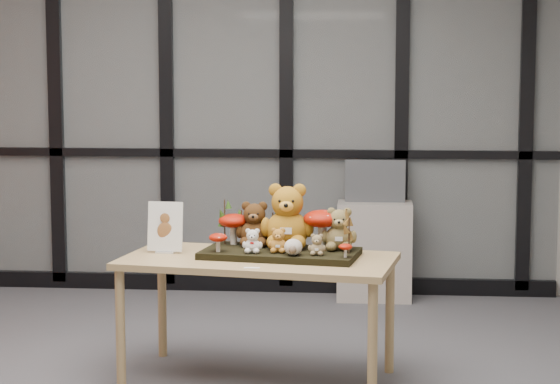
# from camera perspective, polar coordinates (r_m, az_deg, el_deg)

# --- Properties ---
(room_shell) EXTENTS (5.00, 5.00, 5.00)m
(room_shell) POSITION_cam_1_polar(r_m,az_deg,el_deg) (5.13, -6.96, 6.95)
(room_shell) COLOR #B1AFA8
(room_shell) RESTS_ON floor
(glass_partition) EXTENTS (4.90, 0.06, 2.78)m
(glass_partition) POSITION_cam_1_polar(r_m,az_deg,el_deg) (7.57, -3.05, 4.98)
(glass_partition) COLOR #2D383F
(glass_partition) RESTS_ON floor
(display_table) EXTENTS (1.53, 0.93, 0.67)m
(display_table) POSITION_cam_1_polar(r_m,az_deg,el_deg) (5.43, -1.23, -4.41)
(display_table) COLOR tan
(display_table) RESTS_ON floor
(diorama_tray) EXTENTS (0.88, 0.54, 0.04)m
(diorama_tray) POSITION_cam_1_polar(r_m,az_deg,el_deg) (5.44, 0.02, -3.48)
(diorama_tray) COLOR black
(diorama_tray) RESTS_ON display_table
(bear_pooh_yellow) EXTENTS (0.33, 0.31, 0.38)m
(bear_pooh_yellow) POSITION_cam_1_polar(r_m,az_deg,el_deg) (5.50, 0.42, -1.15)
(bear_pooh_yellow) COLOR #A97019
(bear_pooh_yellow) RESTS_ON diorama_tray
(bear_brown_medium) EXTENTS (0.23, 0.22, 0.27)m
(bear_brown_medium) POSITION_cam_1_polar(r_m,az_deg,el_deg) (5.56, -1.44, -1.66)
(bear_brown_medium) COLOR #42260F
(bear_brown_medium) RESTS_ON diorama_tray
(bear_tan_back) EXTENTS (0.22, 0.20, 0.25)m
(bear_tan_back) POSITION_cam_1_polar(r_m,az_deg,el_deg) (5.44, 3.35, -1.96)
(bear_tan_back) COLOR olive
(bear_tan_back) RESTS_ON diorama_tray
(bear_small_yellow) EXTENTS (0.13, 0.12, 0.15)m
(bear_small_yellow) POSITION_cam_1_polar(r_m,az_deg,el_deg) (5.36, -0.09, -2.65)
(bear_small_yellow) COLOR #B57326
(bear_small_yellow) RESTS_ON diorama_tray
(bear_white_bow) EXTENTS (0.12, 0.11, 0.14)m
(bear_white_bow) POSITION_cam_1_polar(r_m,az_deg,el_deg) (5.35, -1.55, -2.69)
(bear_white_bow) COLOR silver
(bear_white_bow) RESTS_ON diorama_tray
(bear_beige_small) EXTENTS (0.11, 0.10, 0.12)m
(bear_beige_small) POSITION_cam_1_polar(r_m,az_deg,el_deg) (5.29, 2.09, -2.90)
(bear_beige_small) COLOR #8E7851
(bear_beige_small) RESTS_ON diorama_tray
(plush_cream_hedgehog) EXTENTS (0.08, 0.08, 0.10)m
(plush_cream_hedgehog) POSITION_cam_1_polar(r_m,az_deg,el_deg) (5.28, 0.75, -3.07)
(plush_cream_hedgehog) COLOR beige
(plush_cream_hedgehog) RESTS_ON diorama_tray
(mushroom_back_left) EXTENTS (0.17, 0.17, 0.19)m
(mushroom_back_left) POSITION_cam_1_polar(r_m,az_deg,el_deg) (5.62, -2.63, -2.00)
(mushroom_back_left) COLOR #991304
(mushroom_back_left) RESTS_ON diorama_tray
(mushroom_back_right) EXTENTS (0.21, 0.21, 0.23)m
(mushroom_back_right) POSITION_cam_1_polar(r_m,az_deg,el_deg) (5.49, 2.40, -1.99)
(mushroom_back_right) COLOR #991304
(mushroom_back_right) RESTS_ON diorama_tray
(mushroom_front_left) EXTENTS (0.10, 0.10, 0.11)m
(mushroom_front_left) POSITION_cam_1_polar(r_m,az_deg,el_deg) (5.39, -3.50, -2.80)
(mushroom_front_left) COLOR #991304
(mushroom_front_left) RESTS_ON diorama_tray
(mushroom_front_right) EXTENTS (0.07, 0.07, 0.08)m
(mushroom_front_right) POSITION_cam_1_polar(r_m,az_deg,el_deg) (5.24, 3.70, -3.26)
(mushroom_front_right) COLOR #991304
(mushroom_front_right) RESTS_ON diorama_tray
(sprig_green_far_left) EXTENTS (0.05, 0.05, 0.25)m
(sprig_green_far_left) POSITION_cam_1_polar(r_m,az_deg,el_deg) (5.61, -3.13, -1.69)
(sprig_green_far_left) COLOR black
(sprig_green_far_left) RESTS_ON diorama_tray
(sprig_green_mid_left) EXTENTS (0.05, 0.05, 0.19)m
(sprig_green_mid_left) POSITION_cam_1_polar(r_m,az_deg,el_deg) (5.64, -2.17, -1.97)
(sprig_green_mid_left) COLOR black
(sprig_green_mid_left) RESTS_ON diorama_tray
(sprig_dry_far_right) EXTENTS (0.05, 0.05, 0.22)m
(sprig_dry_far_right) POSITION_cam_1_polar(r_m,az_deg,el_deg) (5.44, 3.76, -2.12)
(sprig_dry_far_right) COLOR brown
(sprig_dry_far_right) RESTS_ON diorama_tray
(sprig_dry_mid_right) EXTENTS (0.05, 0.05, 0.19)m
(sprig_dry_mid_right) POSITION_cam_1_polar(r_m,az_deg,el_deg) (5.33, 3.91, -2.47)
(sprig_dry_mid_right) COLOR brown
(sprig_dry_mid_right) RESTS_ON diorama_tray
(sprig_green_centre) EXTENTS (0.05, 0.05, 0.18)m
(sprig_green_centre) POSITION_cam_1_polar(r_m,az_deg,el_deg) (5.60, -0.41, -2.06)
(sprig_green_centre) COLOR black
(sprig_green_centre) RESTS_ON diorama_tray
(sign_holder) EXTENTS (0.20, 0.07, 0.28)m
(sign_holder) POSITION_cam_1_polar(r_m,az_deg,el_deg) (5.58, -6.48, -2.10)
(sign_holder) COLOR silver
(sign_holder) RESTS_ON display_table
(label_card) EXTENTS (0.08, 0.03, 0.00)m
(label_card) POSITION_cam_1_polar(r_m,az_deg,el_deg) (5.14, -1.59, -4.29)
(label_card) COLOR white
(label_card) RESTS_ON display_table
(cabinet) EXTENTS (0.54, 0.31, 0.72)m
(cabinet) POSITION_cam_1_polar(r_m,az_deg,el_deg) (7.41, 5.33, -3.32)
(cabinet) COLOR #A29991
(cabinet) RESTS_ON floor
(monitor) EXTENTS (0.43, 0.05, 0.31)m
(monitor) POSITION_cam_1_polar(r_m,az_deg,el_deg) (7.36, 5.38, 0.62)
(monitor) COLOR #4F5257
(monitor) RESTS_ON cabinet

